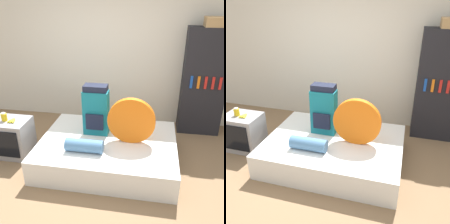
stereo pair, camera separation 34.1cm
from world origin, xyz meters
The scene contains 11 objects.
ground_plane centered at (0.00, 0.00, 0.00)m, with size 16.00×16.00×0.00m, color #846647.
wall_back centered at (0.00, 2.01, 1.30)m, with size 8.00×0.05×2.60m.
bed centered at (0.24, 0.53, 0.18)m, with size 1.95×1.46×0.37m.
backpack centered at (0.03, 0.71, 0.74)m, with size 0.37×0.23×0.76m.
tent_bag centered at (0.56, 0.53, 0.70)m, with size 0.66×0.08×0.66m.
sleeping_roll centered at (-0.02, 0.19, 0.46)m, with size 0.51×0.18×0.18m.
television centered at (-1.25, 0.47, 0.29)m, with size 0.56×0.46×0.58m.
canister centered at (-1.31, 0.46, 0.64)m, with size 0.08×0.08×0.13m.
banana_bunch centered at (-1.18, 0.45, 0.60)m, with size 0.12×0.15×0.03m.
bookshelf centered at (1.67, 1.73, 0.91)m, with size 0.71×0.36×1.83m.
cardboard_box centered at (1.70, 1.71, 1.90)m, with size 0.33×0.27×0.15m.
Camera 1 is at (0.82, -2.52, 2.27)m, focal length 40.00 mm.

